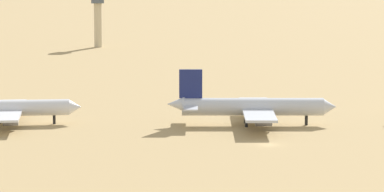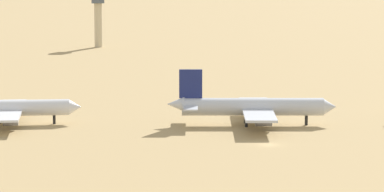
% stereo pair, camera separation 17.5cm
% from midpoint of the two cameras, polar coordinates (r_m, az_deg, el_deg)
% --- Properties ---
extents(ground, '(4000.00, 4000.00, 0.00)m').
position_cam_midpoint_polar(ground, '(218.79, 4.27, -2.74)').
color(ground, tan).
extents(parked_jet_navy_3, '(36.75, 30.77, 12.16)m').
position_cam_midpoint_polar(parked_jet_navy_3, '(245.21, -10.57, -0.68)').
color(parked_jet_navy_3, silver).
rests_on(parked_jet_navy_3, ground).
extents(parked_jet_navy_4, '(40.35, 34.03, 13.32)m').
position_cam_midpoint_polar(parked_jet_navy_4, '(241.05, 3.30, -0.62)').
color(parked_jet_navy_4, silver).
rests_on(parked_jet_navy_4, ground).
extents(control_tower, '(5.20, 5.20, 23.32)m').
position_cam_midpoint_polar(control_tower, '(421.03, -5.31, 4.65)').
color(control_tower, '#C6B793').
rests_on(control_tower, ground).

